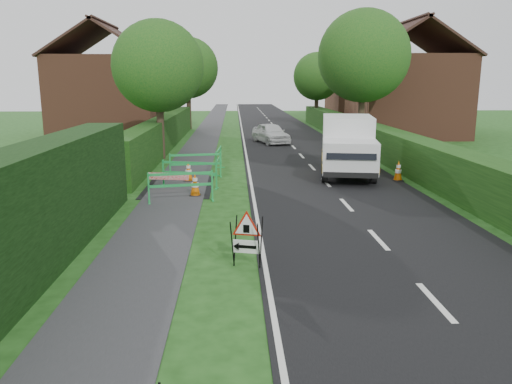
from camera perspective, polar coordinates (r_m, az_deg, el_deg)
name	(u,v)px	position (r m, az deg, el deg)	size (l,w,h in m)	color
ground	(300,334)	(7.91, 5.02, -15.90)	(120.00, 120.00, 0.00)	#1A4112
road_surface	(275,128)	(42.21, 2.24, 7.37)	(6.00, 90.00, 0.02)	black
footpath	(210,128)	(42.11, -5.30, 7.32)	(2.00, 90.00, 0.02)	#2D2D30
hedge_west_far	(165,148)	(29.42, -10.40, 4.94)	(1.00, 24.00, 1.80)	#14380F
hedge_east	(393,163)	(24.37, 15.40, 3.17)	(1.20, 50.00, 1.50)	#14380F
house_west	(108,94)	(38.00, -16.55, 10.68)	(7.50, 7.40, 7.88)	brown
house_east_a	(406,94)	(36.90, 16.72, 10.63)	(7.50, 7.40, 7.88)	brown
house_east_b	(367,91)	(50.59, 12.59, 11.21)	(7.50, 7.40, 7.88)	brown
tree_nw	(158,66)	(25.17, -11.13, 13.91)	(4.40, 4.40, 6.70)	#2D2116
tree_ne	(364,56)	(29.86, 12.21, 14.93)	(5.20, 5.20, 7.79)	#2D2116
tree_fw	(188,68)	(41.07, -7.80, 13.87)	(4.80, 4.80, 7.24)	#2D2116
tree_fe	(317,76)	(45.50, 7.00, 12.98)	(4.20, 4.20, 6.33)	#2D2116
triangle_sign	(245,235)	(10.19, -1.27, -4.91)	(0.85, 0.85, 1.02)	black
works_van	(348,144)	(20.84, 10.43, 5.37)	(2.87, 5.44, 2.36)	silver
traffic_cone_0	(398,171)	(20.08, 15.95, 2.36)	(0.38, 0.38, 0.79)	black
traffic_cone_1	(370,164)	(21.44, 12.85, 3.14)	(0.38, 0.38, 0.79)	black
traffic_cone_2	(362,156)	(23.71, 12.05, 4.05)	(0.38, 0.38, 0.79)	black
traffic_cone_3	(195,184)	(16.83, -6.98, 0.86)	(0.38, 0.38, 0.79)	black
traffic_cone_4	(188,171)	(19.38, -7.73, 2.37)	(0.38, 0.38, 0.79)	black
ped_barrier_0	(181,183)	(15.96, -8.60, 1.05)	(2.09, 0.72, 1.00)	green
ped_barrier_1	(189,171)	(18.08, -7.61, 2.42)	(2.08, 0.83, 1.00)	green
ped_barrier_2	(195,162)	(20.05, -6.94, 3.42)	(2.09, 0.62, 1.00)	green
ped_barrier_3	(219,157)	(21.28, -4.29, 4.00)	(0.49, 2.08, 1.00)	green
redwhite_plank	(169,189)	(18.20, -9.95, 0.38)	(1.50, 0.04, 0.25)	red
hatchback_car	(271,133)	(31.32, 1.71, 6.74)	(1.48, 3.68, 1.25)	silver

